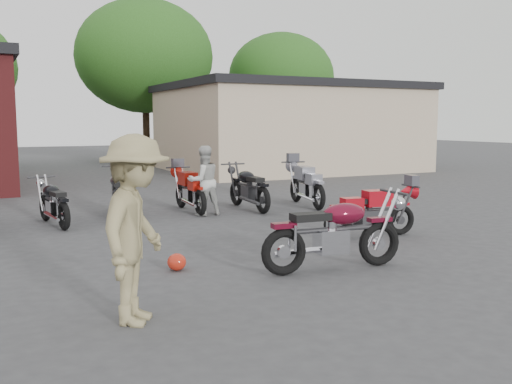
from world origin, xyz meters
name	(u,v)px	position (x,y,z in m)	size (l,w,h in m)	color
ground	(285,264)	(0.00, 0.00, 0.00)	(90.00, 90.00, 0.00)	#373739
stucco_building	(288,130)	(8.50, 15.00, 1.75)	(10.00, 8.00, 3.50)	tan
tree_2	(145,77)	(4.00, 22.00, 4.40)	(7.04, 7.04, 8.80)	#1E4311
tree_3	(281,93)	(12.00, 22.00, 3.80)	(6.08, 6.08, 7.60)	#1E4311
vintage_motorcycle	(336,228)	(0.48, -0.62, 0.62)	(2.13, 0.70, 1.24)	#5A0B1E
sportbike	(372,209)	(2.44, 1.08, 0.52)	(1.80, 0.60, 1.05)	red
helmet	(177,262)	(-1.58, 0.37, 0.13)	(0.27, 0.27, 0.25)	#B32413
person_light	(204,181)	(0.54, 4.77, 0.80)	(0.77, 0.60, 1.59)	#BBBCB7
person_tan	(136,230)	(-2.63, -1.48, 1.00)	(1.30, 0.75, 2.01)	#96895D
row_bike_2	(53,200)	(-2.70, 4.98, 0.53)	(1.83, 0.60, 1.06)	black
row_bike_3	(119,190)	(-1.23, 5.49, 0.61)	(2.09, 0.69, 1.21)	#252427
row_bike_4	(190,188)	(0.44, 5.46, 0.56)	(1.93, 0.64, 1.12)	#B1190E
row_bike_5	(248,185)	(1.84, 5.14, 0.59)	(2.05, 0.68, 1.19)	black
row_bike_6	(306,182)	(3.42, 5.03, 0.60)	(2.06, 0.68, 1.19)	gray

